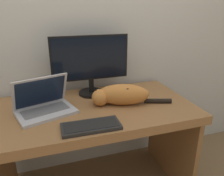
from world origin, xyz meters
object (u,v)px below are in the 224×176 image
external_keyboard (91,126)px  cat (120,95)px  monitor (91,63)px  laptop (44,106)px

external_keyboard → cat: bearing=44.2°
monitor → cat: 0.34m
laptop → external_keyboard: size_ratio=1.21×
monitor → laptop: (-0.35, -0.22, -0.20)m
cat → laptop: bearing=-165.7°
laptop → monitor: bearing=13.8°
monitor → laptop: size_ratio=1.43×
laptop → external_keyboard: (0.24, -0.28, -0.04)m
cat → external_keyboard: bearing=-118.9°
laptop → external_keyboard: 0.37m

